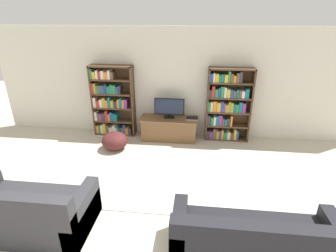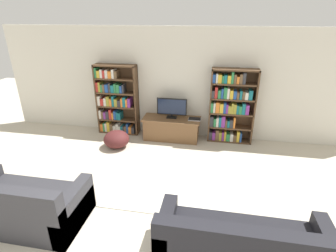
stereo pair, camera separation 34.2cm
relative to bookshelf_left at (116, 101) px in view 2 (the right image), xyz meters
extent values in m
cube|color=silver|center=(1.55, 0.18, 0.47)|extent=(8.80, 0.06, 2.60)
cube|color=#513823|center=(-0.44, -0.02, 0.04)|extent=(0.04, 0.30, 1.74)
cube|color=#513823|center=(0.55, -0.02, 0.04)|extent=(0.04, 0.30, 1.74)
cube|color=#513823|center=(0.05, 0.11, 0.04)|extent=(1.03, 0.04, 1.74)
cube|color=#513823|center=(0.05, -0.02, 0.90)|extent=(1.03, 0.30, 0.04)
cube|color=#513823|center=(0.05, -0.02, -0.81)|extent=(0.99, 0.30, 0.04)
cube|color=orange|center=(-0.39, -0.03, -0.69)|extent=(0.07, 0.24, 0.20)
cube|color=#2D7F47|center=(-0.32, -0.03, -0.68)|extent=(0.04, 0.24, 0.22)
cube|color=silver|center=(-0.27, -0.03, -0.68)|extent=(0.05, 0.24, 0.22)
cube|color=gold|center=(-0.20, -0.03, -0.66)|extent=(0.08, 0.24, 0.26)
cube|color=brown|center=(-0.12, -0.03, -0.68)|extent=(0.08, 0.24, 0.21)
cube|color=silver|center=(-0.04, -0.03, -0.70)|extent=(0.07, 0.24, 0.17)
cube|color=silver|center=(0.04, -0.03, -0.68)|extent=(0.07, 0.24, 0.23)
cube|color=silver|center=(0.10, -0.03, -0.70)|extent=(0.04, 0.24, 0.17)
cube|color=#196B75|center=(0.15, -0.03, -0.70)|extent=(0.06, 0.24, 0.17)
cube|color=#333338|center=(0.20, -0.03, -0.70)|extent=(0.04, 0.24, 0.17)
cube|color=brown|center=(0.25, -0.03, -0.70)|extent=(0.05, 0.24, 0.17)
cube|color=#234C99|center=(0.31, -0.03, -0.66)|extent=(0.05, 0.24, 0.25)
cube|color=orange|center=(0.37, -0.03, -0.70)|extent=(0.07, 0.24, 0.17)
cube|color=#333338|center=(0.45, -0.03, -0.71)|extent=(0.08, 0.24, 0.16)
cube|color=#513823|center=(0.05, -0.02, -0.46)|extent=(0.99, 0.30, 0.04)
cube|color=silver|center=(-0.39, -0.03, -0.33)|extent=(0.06, 0.24, 0.22)
cube|color=brown|center=(-0.34, -0.03, -0.35)|extent=(0.05, 0.24, 0.18)
cube|color=#7F338C|center=(-0.27, -0.03, -0.35)|extent=(0.06, 0.24, 0.18)
cube|color=#333338|center=(-0.20, -0.03, -0.34)|extent=(0.07, 0.24, 0.20)
cube|color=#B72D28|center=(-0.12, -0.03, -0.31)|extent=(0.06, 0.24, 0.26)
cube|color=orange|center=(-0.06, -0.03, -0.35)|extent=(0.05, 0.24, 0.18)
cube|color=#234C99|center=(0.00, -0.03, -0.33)|extent=(0.06, 0.24, 0.23)
cube|color=#196B75|center=(0.05, -0.03, -0.34)|extent=(0.04, 0.24, 0.20)
cube|color=#196B75|center=(0.11, -0.03, -0.35)|extent=(0.07, 0.24, 0.18)
cube|color=#513823|center=(0.05, -0.02, -0.11)|extent=(0.99, 0.30, 0.04)
cube|color=silver|center=(-0.39, -0.03, 0.03)|extent=(0.07, 0.24, 0.24)
cube|color=#B72D28|center=(-0.31, -0.03, -0.01)|extent=(0.08, 0.24, 0.18)
cube|color=silver|center=(-0.23, -0.03, 0.01)|extent=(0.06, 0.24, 0.20)
cube|color=#9E9333|center=(-0.16, -0.03, 0.02)|extent=(0.07, 0.24, 0.24)
cube|color=orange|center=(-0.09, -0.03, 0.00)|extent=(0.06, 0.24, 0.19)
cube|color=#196B75|center=(-0.02, -0.03, 0.04)|extent=(0.05, 0.24, 0.26)
cube|color=#9E9333|center=(0.05, -0.03, 0.00)|extent=(0.07, 0.24, 0.19)
cube|color=#333338|center=(0.13, -0.03, -0.01)|extent=(0.08, 0.24, 0.16)
cube|color=orange|center=(0.20, -0.03, 0.01)|extent=(0.05, 0.24, 0.22)
cube|color=#196B75|center=(0.26, -0.03, 0.03)|extent=(0.07, 0.24, 0.24)
cube|color=orange|center=(0.32, -0.03, 0.01)|extent=(0.05, 0.24, 0.20)
cube|color=#7F338C|center=(0.39, -0.03, 0.02)|extent=(0.07, 0.24, 0.22)
cube|color=#513823|center=(0.05, -0.02, 0.24)|extent=(0.99, 0.30, 0.04)
cube|color=#B72D28|center=(-0.39, -0.03, 0.37)|extent=(0.06, 0.24, 0.24)
cube|color=#9E9333|center=(-0.34, -0.03, 0.37)|extent=(0.05, 0.24, 0.24)
cube|color=#2D7F47|center=(-0.29, -0.03, 0.35)|extent=(0.04, 0.24, 0.19)
cube|color=brown|center=(-0.23, -0.03, 0.35)|extent=(0.06, 0.24, 0.20)
cube|color=#234C99|center=(-0.15, -0.03, 0.35)|extent=(0.08, 0.24, 0.20)
cube|color=#333338|center=(-0.08, -0.03, 0.37)|extent=(0.05, 0.24, 0.23)
cube|color=#196B75|center=(-0.01, -0.03, 0.35)|extent=(0.08, 0.24, 0.18)
cube|color=#2D7F47|center=(0.06, -0.03, 0.37)|extent=(0.05, 0.24, 0.22)
cube|color=#2D7F47|center=(0.13, -0.03, 0.36)|extent=(0.08, 0.24, 0.21)
cube|color=#234C99|center=(0.21, -0.03, 0.35)|extent=(0.06, 0.24, 0.18)
cube|color=#333338|center=(0.26, -0.03, 0.36)|extent=(0.04, 0.24, 0.21)
cube|color=#513823|center=(0.05, -0.02, 0.58)|extent=(0.99, 0.30, 0.04)
cube|color=#2D7F47|center=(-0.40, -0.03, 0.72)|extent=(0.05, 0.24, 0.23)
cube|color=gold|center=(-0.33, -0.03, 0.69)|extent=(0.07, 0.24, 0.17)
cube|color=silver|center=(-0.26, -0.03, 0.70)|extent=(0.06, 0.24, 0.20)
cube|color=#B72D28|center=(-0.20, -0.03, 0.69)|extent=(0.05, 0.24, 0.18)
cube|color=silver|center=(-0.13, -0.03, 0.70)|extent=(0.07, 0.24, 0.20)
cube|color=orange|center=(-0.05, -0.03, 0.69)|extent=(0.08, 0.24, 0.17)
cube|color=silver|center=(0.03, -0.03, 0.71)|extent=(0.06, 0.24, 0.21)
cube|color=brown|center=(0.10, -0.03, 0.69)|extent=(0.06, 0.24, 0.18)
cube|color=#513823|center=(2.34, -0.02, 0.04)|extent=(0.04, 0.30, 1.74)
cube|color=#513823|center=(3.33, -0.02, 0.04)|extent=(0.04, 0.30, 1.74)
cube|color=#513823|center=(2.83, 0.11, 0.04)|extent=(1.03, 0.04, 1.74)
cube|color=#513823|center=(2.83, -0.02, 0.90)|extent=(1.03, 0.30, 0.04)
cube|color=#513823|center=(2.83, -0.02, -0.81)|extent=(0.99, 0.30, 0.04)
cube|color=#333338|center=(2.39, -0.03, -0.69)|extent=(0.07, 0.24, 0.20)
cube|color=#7F338C|center=(2.47, -0.03, -0.70)|extent=(0.07, 0.24, 0.19)
cube|color=brown|center=(2.55, -0.03, -0.66)|extent=(0.08, 0.24, 0.25)
cube|color=#9E9333|center=(2.63, -0.03, -0.69)|extent=(0.06, 0.24, 0.20)
cube|color=#7F338C|center=(2.69, -0.03, -0.69)|extent=(0.05, 0.24, 0.21)
cube|color=gold|center=(2.74, -0.03, -0.67)|extent=(0.04, 0.24, 0.23)
cube|color=#2D7F47|center=(2.80, -0.03, -0.70)|extent=(0.08, 0.24, 0.17)
cube|color=silver|center=(2.89, -0.03, -0.70)|extent=(0.07, 0.24, 0.18)
cube|color=brown|center=(2.97, -0.03, -0.71)|extent=(0.07, 0.24, 0.17)
cube|color=gold|center=(3.04, -0.03, -0.66)|extent=(0.06, 0.24, 0.26)
cube|color=#234C99|center=(3.10, -0.03, -0.67)|extent=(0.04, 0.24, 0.23)
cube|color=#513823|center=(2.83, -0.02, -0.46)|extent=(0.99, 0.30, 0.04)
cube|color=#333338|center=(2.40, -0.03, -0.32)|extent=(0.08, 0.24, 0.24)
cube|color=#2D7F47|center=(2.47, -0.03, -0.34)|extent=(0.05, 0.24, 0.19)
cube|color=silver|center=(2.53, -0.03, -0.33)|extent=(0.05, 0.24, 0.22)
cube|color=#196B75|center=(2.59, -0.03, -0.32)|extent=(0.06, 0.24, 0.24)
cube|color=#7F338C|center=(2.67, -0.03, -0.31)|extent=(0.08, 0.24, 0.26)
cube|color=brown|center=(2.73, -0.03, -0.35)|extent=(0.04, 0.24, 0.18)
cube|color=#196B75|center=(2.79, -0.03, -0.36)|extent=(0.05, 0.24, 0.17)
cube|color=#333338|center=(2.85, -0.03, -0.35)|extent=(0.07, 0.24, 0.19)
cube|color=orange|center=(2.92, -0.03, -0.31)|extent=(0.04, 0.24, 0.26)
cube|color=#513823|center=(2.83, -0.02, -0.11)|extent=(0.99, 0.30, 0.04)
cube|color=#2D7F47|center=(2.38, -0.03, 0.02)|extent=(0.05, 0.24, 0.23)
cube|color=silver|center=(2.44, -0.03, 0.02)|extent=(0.04, 0.24, 0.23)
cube|color=orange|center=(2.51, -0.03, 0.03)|extent=(0.08, 0.24, 0.25)
cube|color=gold|center=(2.60, -0.03, 0.02)|extent=(0.08, 0.24, 0.22)
cube|color=#234C99|center=(2.67, -0.03, 0.03)|extent=(0.05, 0.24, 0.25)
cube|color=#7F338C|center=(2.73, -0.03, 0.01)|extent=(0.04, 0.24, 0.21)
cube|color=#9E9333|center=(2.78, -0.03, 0.00)|extent=(0.06, 0.24, 0.18)
cube|color=#9E9333|center=(2.84, -0.03, 0.03)|extent=(0.05, 0.24, 0.25)
cube|color=#9E9333|center=(2.90, -0.03, 0.02)|extent=(0.06, 0.24, 0.23)
cube|color=#196B75|center=(2.96, -0.03, 0.01)|extent=(0.04, 0.24, 0.20)
cube|color=#2D7F47|center=(3.02, -0.03, 0.00)|extent=(0.07, 0.24, 0.19)
cube|color=#196B75|center=(3.09, -0.03, 0.03)|extent=(0.07, 0.24, 0.25)
cube|color=#7F338C|center=(3.17, -0.03, 0.02)|extent=(0.08, 0.24, 0.22)
cube|color=#513823|center=(2.83, -0.02, 0.24)|extent=(0.99, 0.30, 0.04)
cube|color=#333338|center=(2.39, -0.03, 0.34)|extent=(0.06, 0.24, 0.17)
cube|color=#B72D28|center=(2.45, -0.03, 0.38)|extent=(0.06, 0.24, 0.25)
cube|color=#2D7F47|center=(2.53, -0.03, 0.35)|extent=(0.06, 0.24, 0.19)
cube|color=#234C99|center=(2.59, -0.03, 0.37)|extent=(0.05, 0.24, 0.22)
cube|color=#2D7F47|center=(2.66, -0.03, 0.38)|extent=(0.07, 0.24, 0.25)
cube|color=silver|center=(2.72, -0.03, 0.37)|extent=(0.05, 0.24, 0.24)
cube|color=gold|center=(2.79, -0.03, 0.35)|extent=(0.07, 0.24, 0.20)
cube|color=#234C99|center=(2.87, -0.03, 0.35)|extent=(0.07, 0.24, 0.19)
cube|color=brown|center=(2.93, -0.03, 0.34)|extent=(0.05, 0.24, 0.17)
cube|color=#196B75|center=(3.00, -0.03, 0.35)|extent=(0.05, 0.24, 0.20)
cube|color=brown|center=(3.05, -0.03, 0.35)|extent=(0.05, 0.24, 0.18)
cube|color=silver|center=(3.12, -0.03, 0.34)|extent=(0.07, 0.24, 0.16)
cube|color=#196B75|center=(3.20, -0.03, 0.36)|extent=(0.08, 0.24, 0.21)
cube|color=#513823|center=(2.83, -0.02, 0.58)|extent=(0.99, 0.30, 0.04)
cube|color=#234C99|center=(2.39, -0.03, 0.70)|extent=(0.06, 0.24, 0.19)
cube|color=silver|center=(2.45, -0.03, 0.71)|extent=(0.04, 0.24, 0.21)
cube|color=gold|center=(2.51, -0.03, 0.70)|extent=(0.08, 0.24, 0.19)
cube|color=#2D7F47|center=(2.58, -0.03, 0.69)|extent=(0.04, 0.24, 0.17)
cube|color=#196B75|center=(2.63, -0.03, 0.69)|extent=(0.06, 0.24, 0.18)
cube|color=gold|center=(2.71, -0.03, 0.69)|extent=(0.08, 0.24, 0.18)
cube|color=#2D7F47|center=(2.78, -0.03, 0.73)|extent=(0.05, 0.24, 0.25)
cube|color=brown|center=(2.84, -0.03, 0.70)|extent=(0.05, 0.24, 0.20)
cube|color=orange|center=(2.90, -0.03, 0.68)|extent=(0.05, 0.24, 0.16)
cube|color=brown|center=(2.96, -0.03, 0.71)|extent=(0.06, 0.24, 0.22)
cube|color=#333338|center=(3.03, -0.03, 0.73)|extent=(0.06, 0.24, 0.25)
cube|color=brown|center=(1.44, -0.16, -0.58)|extent=(1.30, 0.52, 0.50)
cube|color=brown|center=(1.44, -0.16, -0.31)|extent=(1.38, 0.56, 0.04)
cube|color=black|center=(1.44, -0.11, -0.28)|extent=(0.24, 0.16, 0.03)
cylinder|color=black|center=(1.44, -0.11, -0.24)|extent=(0.04, 0.04, 0.05)
cube|color=black|center=(1.44, -0.11, -0.01)|extent=(0.71, 0.04, 0.40)
cube|color=#19233D|center=(1.44, -0.13, -0.01)|extent=(0.66, 0.00, 0.36)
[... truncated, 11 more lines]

